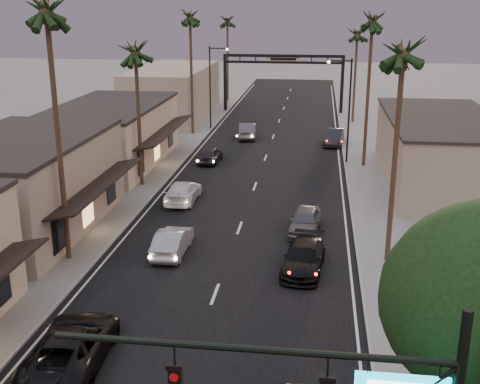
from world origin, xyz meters
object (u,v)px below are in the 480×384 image
(curbside_black, at_px, (304,258))
(palm_ld, at_px, (190,13))
(streetlight_right, at_px, (346,102))
(palm_rb, at_px, (373,16))
(palm_ra, at_px, (404,45))
(arch, at_px, (283,69))
(streetlight_left, at_px, (213,81))
(oncoming_pickup, at_px, (72,346))
(palm_lc, at_px, (135,46))
(oncoming_silver, at_px, (172,241))
(palm_rc, at_px, (358,30))
(palm_lb, at_px, (46,3))
(palm_far, at_px, (227,18))

(curbside_black, bearing_deg, palm_ld, 117.05)
(streetlight_right, relative_size, palm_rb, 0.63)
(palm_ld, relative_size, palm_ra, 1.08)
(curbside_black, bearing_deg, arch, 100.73)
(curbside_black, bearing_deg, palm_ra, 26.71)
(streetlight_left, relative_size, oncoming_pickup, 1.55)
(palm_lc, distance_m, curbside_black, 21.11)
(oncoming_pickup, xyz_separation_m, oncoming_silver, (1.28, 11.09, -0.09))
(palm_rc, bearing_deg, palm_ra, -90.00)
(palm_lc, bearing_deg, arch, 75.80)
(streetlight_right, xyz_separation_m, curbside_black, (-2.78, -22.71, -4.62))
(streetlight_left, relative_size, curbside_black, 1.84)
(streetlight_left, relative_size, palm_lb, 0.59)
(arch, xyz_separation_m, palm_lc, (-8.60, -34.00, 4.94))
(streetlight_right, xyz_separation_m, oncoming_pickup, (-11.39, -32.50, -4.52))
(palm_lb, bearing_deg, streetlight_right, 55.99)
(oncoming_pickup, bearing_deg, palm_lc, -83.76)
(oncoming_silver, bearing_deg, palm_far, -84.50)
(palm_lc, bearing_deg, streetlight_right, 30.11)
(palm_ld, bearing_deg, palm_far, 89.25)
(palm_ld, bearing_deg, curbside_black, -68.72)
(arch, bearing_deg, palm_far, 136.05)
(oncoming_pickup, relative_size, curbside_black, 1.19)
(palm_ld, height_order, palm_rb, same)
(arch, relative_size, palm_ld, 1.07)
(palm_rb, bearing_deg, palm_far, 116.43)
(streetlight_left, bearing_deg, palm_ld, -119.25)
(arch, height_order, streetlight_right, streetlight_right)
(palm_ld, distance_m, oncoming_pickup, 44.25)
(streetlight_left, relative_size, palm_ld, 0.63)
(palm_lb, xyz_separation_m, palm_ld, (0.00, 33.00, -0.97))
(streetlight_right, relative_size, palm_ld, 0.63)
(palm_lc, xyz_separation_m, palm_ra, (17.20, -12.00, 0.97))
(palm_lb, height_order, oncoming_pickup, palm_lb)
(palm_far, height_order, oncoming_silver, palm_far)
(streetlight_right, relative_size, palm_rc, 0.74)
(palm_lc, xyz_separation_m, oncoming_pickup, (4.13, -23.50, -9.66))
(palm_lb, bearing_deg, oncoming_pickup, -66.50)
(arch, xyz_separation_m, palm_ld, (-8.60, -15.00, 6.88))
(streetlight_left, xyz_separation_m, palm_ld, (-1.68, -3.00, 7.09))
(palm_ld, bearing_deg, oncoming_pickup, -84.45)
(streetlight_right, bearing_deg, palm_rb, -30.76)
(palm_lb, relative_size, palm_lc, 1.25)
(palm_ra, bearing_deg, palm_rc, 90.00)
(streetlight_right, bearing_deg, arch, 105.47)
(streetlight_left, bearing_deg, palm_rc, 21.14)
(arch, xyz_separation_m, palm_rc, (8.60, -6.00, 4.94))
(palm_far, bearing_deg, palm_ra, -72.62)
(palm_lb, relative_size, palm_far, 1.15)
(palm_lc, distance_m, palm_far, 42.01)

